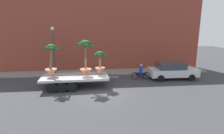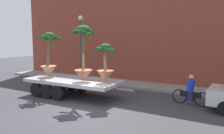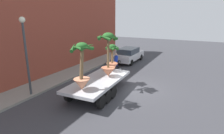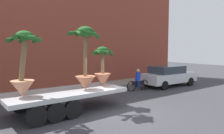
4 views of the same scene
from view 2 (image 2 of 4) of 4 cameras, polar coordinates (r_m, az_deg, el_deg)
name	(u,v)px [view 2 (image 2 of 4)]	position (r m, az deg, el deg)	size (l,w,h in m)	color
ground_plane	(86,109)	(10.66, -6.68, -10.64)	(60.00, 60.00, 0.00)	#38383D
sidewalk	(139,85)	(15.78, 6.86, -4.54)	(24.00, 2.20, 0.15)	gray
building_facade	(149,23)	(17.07, 9.41, 10.86)	(24.00, 1.20, 8.79)	brown
flatbed_trailer	(70,83)	(13.11, -10.66, -3.95)	(6.51, 2.54, 0.98)	#B7BABF
potted_palm_rear	(105,65)	(11.61, -1.72, 0.40)	(1.15, 1.21, 2.05)	#B26647
potted_palm_middle	(49,57)	(14.00, -15.74, 2.47)	(1.30, 1.39, 2.67)	tan
potted_palm_front	(84,55)	(12.00, -7.22, 3.14)	(1.51, 1.52, 2.99)	#B26647
cyclist	(191,91)	(11.82, 19.34, -5.88)	(1.84, 0.38, 1.54)	black
street_lamp	(81,39)	(17.06, -7.92, 6.98)	(0.36, 0.36, 4.83)	#383D42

